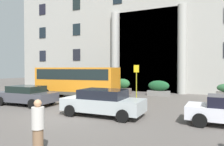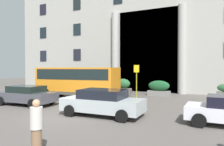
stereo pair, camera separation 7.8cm
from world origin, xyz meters
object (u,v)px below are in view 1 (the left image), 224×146
(hedge_planter_east, at_px, (123,86))
(parked_estate_mid, at_px, (103,102))
(hedge_planter_far_west, at_px, (58,84))
(motorcycle_near_kerb, at_px, (109,100))
(hedge_planter_entrance_right, at_px, (86,86))
(bus_stop_sign, at_px, (136,78))
(motorcycle_far_end, at_px, (24,94))
(parked_hatchback_near, at_px, (26,95))
(pedestrian_man_red_shirt, at_px, (38,128))
(hedge_planter_far_east, at_px, (159,88))
(orange_minibus, at_px, (78,80))

(hedge_planter_east, height_order, parked_estate_mid, hedge_planter_east)
(hedge_planter_far_west, height_order, motorcycle_near_kerb, hedge_planter_far_west)
(hedge_planter_east, xyz_separation_m, hedge_planter_entrance_right, (-4.31, -0.16, -0.13))
(bus_stop_sign, bearing_deg, parked_estate_mid, -87.02)
(hedge_planter_far_west, distance_m, motorcycle_far_end, 7.97)
(parked_estate_mid, distance_m, motorcycle_far_end, 8.75)
(hedge_planter_far_west, bearing_deg, bus_stop_sign, -16.44)
(bus_stop_sign, xyz_separation_m, parked_hatchback_near, (-6.04, -5.88, -1.04))
(motorcycle_far_end, relative_size, pedestrian_man_red_shirt, 1.25)
(bus_stop_sign, relative_size, pedestrian_man_red_shirt, 1.69)
(motorcycle_far_end, height_order, motorcycle_near_kerb, same)
(hedge_planter_far_east, height_order, motorcycle_far_end, hedge_planter_far_east)
(hedge_planter_far_west, relative_size, hedge_planter_far_east, 0.86)
(hedge_planter_entrance_right, xyz_separation_m, motorcycle_far_end, (-1.27, -7.13, -0.14))
(bus_stop_sign, relative_size, parked_hatchback_near, 0.66)
(pedestrian_man_red_shirt, bearing_deg, hedge_planter_far_west, -44.40)
(orange_minibus, bearing_deg, bus_stop_sign, 13.97)
(motorcycle_near_kerb, bearing_deg, hedge_planter_east, 105.40)
(hedge_planter_entrance_right, relative_size, parked_hatchback_near, 0.49)
(hedge_planter_far_east, bearing_deg, motorcycle_far_end, -141.75)
(hedge_planter_far_west, relative_size, hedge_planter_entrance_right, 0.84)
(orange_minibus, bearing_deg, hedge_planter_east, 60.10)
(bus_stop_sign, xyz_separation_m, hedge_planter_east, (-2.53, 3.10, -1.01))
(orange_minibus, bearing_deg, parked_estate_mid, -50.35)
(hedge_planter_far_west, height_order, hedge_planter_far_east, hedge_planter_far_east)
(orange_minibus, xyz_separation_m, parked_estate_mid, (4.95, -4.74, -0.85))
(hedge_planter_far_west, xyz_separation_m, motorcycle_near_kerb, (10.55, -7.45, -0.20))
(parked_estate_mid, relative_size, motorcycle_far_end, 2.13)
(hedge_planter_east, relative_size, motorcycle_near_kerb, 0.78)
(hedge_planter_far_west, xyz_separation_m, parked_estate_mid, (11.31, -9.71, 0.07))
(hedge_planter_far_east, bearing_deg, hedge_planter_east, 179.73)
(hedge_planter_east, xyz_separation_m, motorcycle_near_kerb, (2.10, -7.31, -0.27))
(hedge_planter_entrance_right, xyz_separation_m, pedestrian_man_red_shirt, (8.00, -14.93, 0.24))
(orange_minibus, xyz_separation_m, pedestrian_man_red_shirt, (5.77, -10.26, -0.74))
(hedge_planter_far_west, bearing_deg, motorcycle_near_kerb, -35.22)
(bus_stop_sign, relative_size, hedge_planter_east, 1.79)
(motorcycle_far_end, bearing_deg, parked_estate_mid, -6.53)
(hedge_planter_east, bearing_deg, parked_estate_mid, -73.34)
(motorcycle_near_kerb, bearing_deg, hedge_planter_far_west, 144.13)
(motorcycle_far_end, height_order, pedestrian_man_red_shirt, pedestrian_man_red_shirt)
(parked_hatchback_near, bearing_deg, hedge_planter_entrance_right, 92.86)
(parked_estate_mid, xyz_separation_m, motorcycle_near_kerb, (-0.76, 2.26, -0.28))
(motorcycle_near_kerb, relative_size, pedestrian_man_red_shirt, 1.22)
(orange_minibus, xyz_separation_m, motorcycle_far_end, (-3.50, -2.47, -1.12))
(parked_estate_mid, relative_size, pedestrian_man_red_shirt, 2.65)
(parked_hatchback_near, height_order, parked_estate_mid, parked_estate_mid)
(parked_hatchback_near, relative_size, motorcycle_far_end, 2.05)
(hedge_planter_entrance_right, relative_size, parked_estate_mid, 0.47)
(motorcycle_far_end, bearing_deg, orange_minibus, 43.68)
(hedge_planter_entrance_right, bearing_deg, parked_estate_mid, -52.66)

